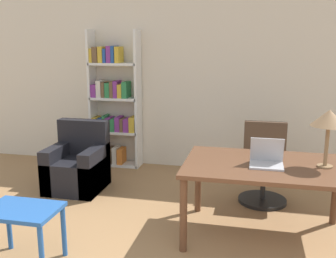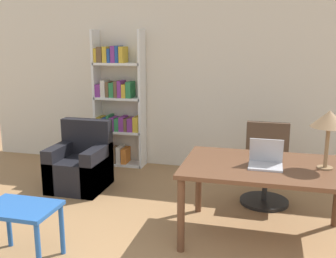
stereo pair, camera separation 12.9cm
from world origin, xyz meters
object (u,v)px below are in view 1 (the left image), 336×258
at_px(laptop, 267,160).
at_px(side_table_blue, 22,218).
at_px(table_lamp, 329,120).
at_px(bookshelf, 113,107).
at_px(desk, 267,173).
at_px(office_chair, 264,167).
at_px(armchair, 78,167).

distance_m(laptop, side_table_blue, 2.25).
xyz_separation_m(table_lamp, side_table_blue, (-2.56, -0.99, -0.78)).
distance_m(side_table_blue, bookshelf, 2.88).
bearing_deg(desk, table_lamp, 3.33).
xyz_separation_m(laptop, office_chair, (0.01, 1.00, -0.39)).
height_order(laptop, side_table_blue, laptop).
height_order(desk, side_table_blue, desk).
height_order(table_lamp, armchair, table_lamp).
xyz_separation_m(side_table_blue, armchair, (-0.33, 1.76, -0.13)).
relative_size(desk, table_lamp, 2.90).
bearing_deg(table_lamp, office_chair, 119.68).
distance_m(office_chair, bookshelf, 2.49).
xyz_separation_m(desk, side_table_blue, (-2.03, -0.95, -0.24)).
bearing_deg(bookshelf, side_table_blue, -85.43).
bearing_deg(bookshelf, office_chair, -22.24).
height_order(table_lamp, bookshelf, bookshelf).
relative_size(desk, armchair, 1.79).
bearing_deg(office_chair, armchair, -176.37).
bearing_deg(office_chair, bookshelf, 157.76).
height_order(laptop, bookshelf, bookshelf).
bearing_deg(table_lamp, side_table_blue, -158.95).
relative_size(office_chair, side_table_blue, 1.51).
xyz_separation_m(table_lamp, bookshelf, (-2.79, 1.85, -0.28)).
xyz_separation_m(desk, laptop, (-0.01, -0.04, 0.14)).
bearing_deg(laptop, side_table_blue, -155.77).
relative_size(table_lamp, armchair, 0.62).
bearing_deg(desk, bookshelf, 140.29).
bearing_deg(laptop, office_chair, 89.58).
relative_size(office_chair, bookshelf, 0.46).
xyz_separation_m(laptop, bookshelf, (-2.25, 1.92, 0.11)).
relative_size(side_table_blue, armchair, 0.71).
height_order(office_chair, bookshelf, bookshelf).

